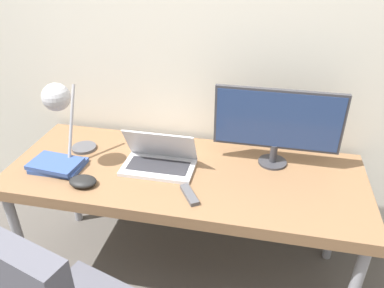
{
  "coord_description": "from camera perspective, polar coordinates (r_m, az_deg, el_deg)",
  "views": [
    {
      "loc": [
        0.36,
        -1.17,
        1.76
      ],
      "look_at": [
        0.05,
        0.31,
        0.89
      ],
      "focal_mm": 35.0,
      "sensor_mm": 36.0,
      "label": 1
    }
  ],
  "objects": [
    {
      "name": "wall_back",
      "position": [
        2.01,
        1.4,
        16.72
      ],
      "size": [
        8.0,
        0.05,
        2.6
      ],
      "color": "beige",
      "rests_on": "ground_plane"
    },
    {
      "name": "desk",
      "position": [
        1.91,
        -1.15,
        -5.57
      ],
      "size": [
        1.78,
        0.69,
        0.71
      ],
      "color": "brown",
      "rests_on": "ground_plane"
    },
    {
      "name": "laptop",
      "position": [
        1.89,
        -5.03,
        -2.41
      ],
      "size": [
        0.36,
        0.21,
        0.2
      ],
      "color": "silver",
      "rests_on": "desk"
    },
    {
      "name": "monitor",
      "position": [
        1.87,
        12.88,
        3.22
      ],
      "size": [
        0.62,
        0.14,
        0.4
      ],
      "color": "#333338",
      "rests_on": "desk"
    },
    {
      "name": "desk_lamp",
      "position": [
        1.88,
        -19.46,
        5.75
      ],
      "size": [
        0.13,
        0.3,
        0.44
      ],
      "color": "#4C4C51",
      "rests_on": "desk"
    },
    {
      "name": "book_stack",
      "position": [
        2.0,
        -19.86,
        -2.98
      ],
      "size": [
        0.26,
        0.2,
        0.04
      ],
      "color": "#334C8C",
      "rests_on": "desk"
    },
    {
      "name": "tv_remote",
      "position": [
        1.7,
        -0.4,
        -7.74
      ],
      "size": [
        0.11,
        0.15,
        0.02
      ],
      "color": "#4C4C51",
      "rests_on": "desk"
    },
    {
      "name": "game_controller",
      "position": [
        1.84,
        -16.29,
        -5.49
      ],
      "size": [
        0.13,
        0.1,
        0.04
      ],
      "color": "black",
      "rests_on": "desk"
    }
  ]
}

